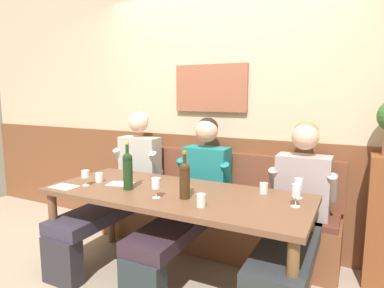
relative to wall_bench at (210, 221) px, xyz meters
name	(u,v)px	position (x,y,z in m)	size (l,w,h in m)	color
room_wall_back	(221,105)	(0.00, 0.26, 1.12)	(6.80, 0.12, 2.80)	#C8B695
wood_wainscot_panel	(218,189)	(0.00, 0.21, 0.26)	(6.80, 0.03, 1.08)	brown
wall_bench	(210,221)	(0.00, 0.00, 0.00)	(2.36, 0.42, 0.94)	brown
dining_table	(176,202)	(0.00, -0.67, 0.39)	(2.06, 0.85, 0.76)	brown
person_center_right_seat	(119,186)	(-0.80, -0.37, 0.34)	(0.54, 1.26, 1.33)	#2C2A30
person_right_seat	(191,196)	(-0.03, -0.35, 0.35)	(0.53, 1.26, 1.29)	#273035
person_center_left_seat	(295,211)	(0.86, -0.35, 0.35)	(0.54, 1.27, 1.29)	#2B3738
wine_bottle_green_tall	(128,170)	(-0.37, -0.78, 0.64)	(0.08, 0.08, 0.38)	#1A3719
wine_bottle_amber_mid	(185,179)	(0.14, -0.78, 0.62)	(0.08, 0.08, 0.35)	#3B2613
wine_glass_by_bottle	(85,175)	(-0.75, -0.85, 0.57)	(0.06, 0.06, 0.13)	silver
wine_glass_mid_left	(156,184)	(-0.05, -0.87, 0.58)	(0.07, 0.07, 0.15)	silver
wine_glass_center_rear	(296,192)	(0.90, -0.60, 0.58)	(0.06, 0.06, 0.16)	silver
wine_glass_center_front	(298,184)	(0.88, -0.40, 0.58)	(0.07, 0.07, 0.15)	silver
water_tumbler_right	(264,188)	(0.62, -0.40, 0.52)	(0.06, 0.06, 0.08)	silver
water_tumbler_left	(99,178)	(-0.73, -0.72, 0.51)	(0.07, 0.07, 0.08)	silver
water_tumbler_center	(201,200)	(0.33, -0.89, 0.52)	(0.06, 0.06, 0.09)	silver
tasting_sheet_left_guest	(121,184)	(-0.53, -0.68, 0.48)	(0.21, 0.15, 0.00)	white
tasting_sheet_right_guest	(64,187)	(-0.89, -0.96, 0.48)	(0.21, 0.15, 0.00)	white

